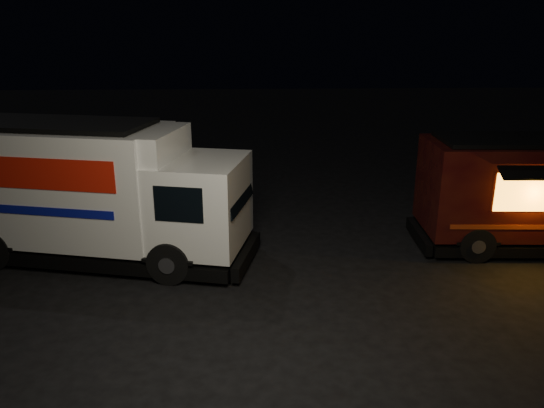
{
  "coord_description": "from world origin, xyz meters",
  "views": [
    {
      "loc": [
        -0.2,
        -10.6,
        5.37
      ],
      "look_at": [
        0.34,
        2.0,
        1.19
      ],
      "focal_mm": 35.0,
      "sensor_mm": 36.0,
      "label": 1
    }
  ],
  "objects": [
    {
      "name": "red_truck",
      "position": [
        7.12,
        1.86,
        1.42
      ],
      "size": [
        6.21,
        2.55,
        2.84
      ],
      "primitive_type": null,
      "rotation": [
        0.0,
        0.0,
        -0.05
      ],
      "color": "#3E120B",
      "rests_on": "ground"
    },
    {
      "name": "ground",
      "position": [
        0.0,
        0.0,
        0.0
      ],
      "size": [
        80.0,
        80.0,
        0.0
      ],
      "primitive_type": "plane",
      "color": "black",
      "rests_on": "ground"
    },
    {
      "name": "white_truck",
      "position": [
        -3.79,
        1.67,
        1.66
      ],
      "size": [
        7.7,
        4.06,
        3.32
      ],
      "primitive_type": null,
      "rotation": [
        0.0,
        0.0,
        -0.22
      ],
      "color": "silver",
      "rests_on": "ground"
    }
  ]
}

